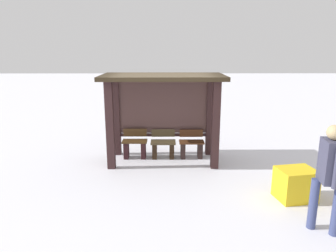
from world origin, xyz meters
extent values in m
plane|color=silver|center=(0.00, 0.00, 0.00)|extent=(60.00, 60.00, 0.00)
cube|color=#352021|center=(-1.27, -0.52, 1.07)|extent=(0.18, 0.18, 2.14)
cube|color=#352021|center=(1.27, -0.52, 1.07)|extent=(0.18, 0.18, 2.14)
cube|color=#352021|center=(-1.27, 0.52, 1.07)|extent=(0.18, 0.18, 2.14)
cube|color=#352021|center=(1.27, 0.52, 1.07)|extent=(0.18, 0.18, 2.14)
cube|color=#332718|center=(0.00, 0.00, 2.20)|extent=(3.04, 1.55, 0.10)
cube|color=#4F3532|center=(0.00, 0.52, 1.34)|extent=(2.35, 0.08, 1.44)
cube|color=#352021|center=(0.00, 0.50, 0.56)|extent=(2.35, 0.06, 0.08)
cube|color=#452E16|center=(-0.76, 0.22, 0.46)|extent=(0.66, 0.37, 0.03)
cube|color=#452E16|center=(-0.76, 0.39, 0.66)|extent=(0.63, 0.04, 0.20)
cube|color=#30171B|center=(-0.53, 0.22, 0.22)|extent=(0.12, 0.31, 0.45)
cube|color=#30171B|center=(-0.99, 0.22, 0.22)|extent=(0.12, 0.31, 0.45)
cube|color=#453823|center=(0.00, 0.22, 0.44)|extent=(0.66, 0.41, 0.04)
cube|color=#453823|center=(0.00, 0.41, 0.64)|extent=(0.63, 0.04, 0.20)
cube|color=black|center=(0.23, 0.22, 0.21)|extent=(0.12, 0.35, 0.42)
cube|color=black|center=(-0.23, 0.22, 0.21)|extent=(0.12, 0.35, 0.42)
cube|color=#4F2C17|center=(0.76, 0.22, 0.44)|extent=(0.66, 0.37, 0.04)
cube|color=#4F2C17|center=(0.76, 0.39, 0.64)|extent=(0.63, 0.04, 0.20)
cube|color=#2E201E|center=(0.99, 0.22, 0.21)|extent=(0.12, 0.31, 0.42)
cube|color=#2E201E|center=(0.53, 0.22, 0.21)|extent=(0.12, 0.31, 0.42)
cube|color=#3F4057|center=(2.59, -3.32, 1.20)|extent=(0.31, 0.41, 0.68)
sphere|color=tan|center=(2.59, -3.32, 1.66)|extent=(0.23, 0.23, 0.23)
cylinder|color=#3C4674|center=(2.46, -3.21, 0.43)|extent=(0.16, 0.16, 0.86)
cylinder|color=#3F4057|center=(2.62, -3.08, 1.17)|extent=(0.10, 0.10, 0.61)
cylinder|color=#4C331E|center=(3.08, -2.44, 0.57)|extent=(0.21, 0.11, 0.21)
cylinder|color=#4C331E|center=(3.29, -2.41, 0.17)|extent=(0.07, 0.07, 0.34)
cube|color=yellow|center=(2.60, -2.19, 0.31)|extent=(0.79, 0.67, 0.62)
camera|label=1|loc=(0.07, -7.80, 2.87)|focal=33.44mm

